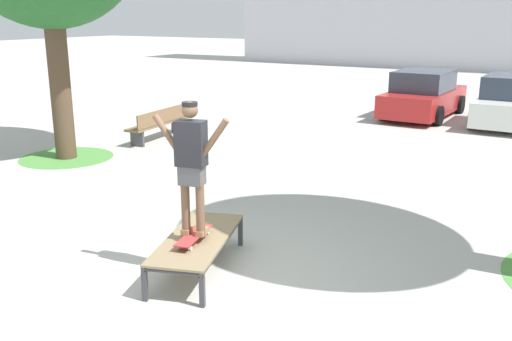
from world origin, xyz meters
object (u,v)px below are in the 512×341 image
Objects in this scene: skate_box at (197,241)px; park_bench at (160,123)px; car_red at (423,96)px; skater at (191,160)px; skateboard at (194,236)px.

skate_box is 0.84× the size of park_bench.
car_red is (-0.51, 13.03, 0.28)m from skate_box.
park_bench is at bearing 132.68° from skater.
skateboard is 0.49× the size of skater.
skate_box is at bearing 108.34° from skater.
skater reaches higher than park_bench.
car_red is at bearing 92.38° from skateboard.
skater is 0.70× the size of park_bench.
skate_box is at bearing 108.28° from skateboard.
skater is at bearing -47.32° from park_bench.
skateboard is 13.17m from car_red.
car_red is (-0.55, 13.15, -0.84)m from skater.
car_red is 1.75× the size of park_bench.
skater is at bearing 102.97° from skateboard.
car_red reaches higher than skate_box.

